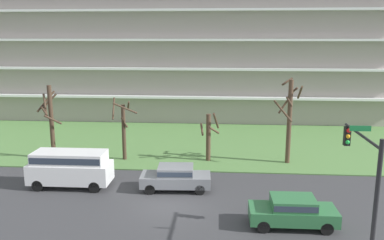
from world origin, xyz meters
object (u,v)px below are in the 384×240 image
tree_left (123,128)px  sedan_green_near_left (293,210)px  sedan_gray_center_right (176,177)px  traffic_signal_mast (364,174)px  tree_center (209,136)px  tree_right (289,118)px  van_white_center_left (70,166)px  tree_far_left (51,119)px

tree_left → sedan_green_near_left: size_ratio=1.11×
sedan_gray_center_right → traffic_signal_mast: size_ratio=0.77×
tree_center → tree_right: tree_right is taller
tree_right → traffic_signal_mast: size_ratio=1.12×
tree_right → van_white_center_left: (-14.73, -6.02, -2.21)m
tree_far_left → traffic_signal_mast: 23.36m
tree_far_left → tree_right: 18.37m
tree_right → tree_left: bearing=-179.1°
tree_right → traffic_signal_mast: (0.86, -13.61, 0.38)m
tree_left → tree_far_left: bearing=-178.4°
sedan_green_near_left → tree_right: bearing=81.9°
tree_center → van_white_center_left: bearing=-145.2°
tree_far_left → tree_left: 5.74m
traffic_signal_mast → van_white_center_left: bearing=154.0°
sedan_gray_center_right → van_white_center_left: bearing=-3.1°
tree_right → tree_far_left: bearing=-178.9°
tree_left → van_white_center_left: tree_left is taller
tree_right → van_white_center_left: 16.07m
tree_left → van_white_center_left: size_ratio=0.94×
tree_left → sedan_gray_center_right: (4.76, -5.82, -1.75)m
traffic_signal_mast → tree_far_left: bearing=145.4°
tree_center → sedan_green_near_left: (4.66, -10.56, -1.20)m
tree_left → sedan_green_near_left: 15.40m
tree_center → sedan_green_near_left: tree_center is taller
sedan_green_near_left → traffic_signal_mast: bearing=-54.9°
tree_left → sedan_gray_center_right: size_ratio=1.10×
tree_right → van_white_center_left: size_ratio=1.26×
tree_left → tree_right: bearing=0.9°
sedan_green_near_left → traffic_signal_mast: 4.92m
tree_right → sedan_gray_center_right: tree_right is taller
tree_left → van_white_center_left: (-2.07, -5.82, -1.23)m
tree_left → sedan_gray_center_right: tree_left is taller
tree_center → traffic_signal_mast: size_ratio=0.68×
sedan_gray_center_right → traffic_signal_mast: (8.77, -7.59, 3.12)m
tree_left → tree_right: (12.66, 0.20, 0.98)m
tree_far_left → sedan_gray_center_right: (10.46, -5.65, -2.37)m
tree_center → tree_far_left: bearing=-178.1°
van_white_center_left → traffic_signal_mast: traffic_signal_mast is taller
tree_right → traffic_signal_mast: bearing=-86.4°
tree_far_left → sedan_green_near_left: (17.00, -10.15, -2.37)m
tree_right → sedan_green_near_left: tree_right is taller
tree_center → van_white_center_left: size_ratio=0.77×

